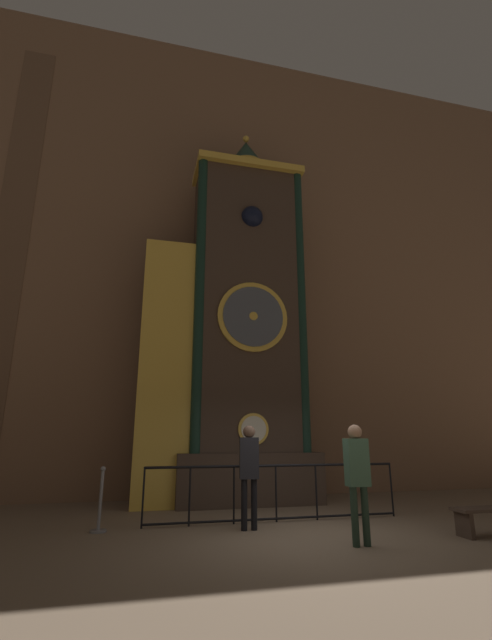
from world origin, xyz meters
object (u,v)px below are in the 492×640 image
(visitor_far, at_px, (357,471))
(stanchion_post, at_px, (100,510))
(visitor_near, at_px, (249,465))
(visitor_bench, at_px, (486,516))
(clock_tower, at_px, (232,327))

(visitor_far, distance_m, stanchion_post, 4.43)
(visitor_far, bearing_deg, visitor_near, 134.11)
(visitor_bench, bearing_deg, visitor_near, 159.35)
(clock_tower, distance_m, visitor_near, 4.53)
(visitor_far, relative_size, stanchion_post, 1.64)
(visitor_near, height_order, stanchion_post, visitor_near)
(visitor_far, xyz_separation_m, stanchion_post, (-3.89, 1.99, -0.72))
(clock_tower, relative_size, stanchion_post, 9.87)
(visitor_far, distance_m, visitor_bench, 2.47)
(clock_tower, xyz_separation_m, stanchion_post, (-2.84, -2.55, -4.07))
(clock_tower, distance_m, visitor_far, 5.74)
(visitor_near, xyz_separation_m, visitor_bench, (3.70, -1.39, -0.77))
(clock_tower, relative_size, visitor_far, 6.00)
(stanchion_post, height_order, visitor_bench, stanchion_post)
(visitor_far, bearing_deg, clock_tower, 105.11)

